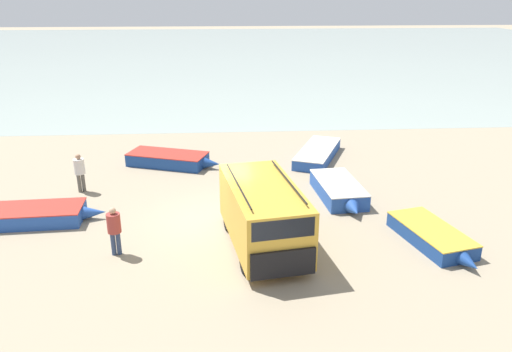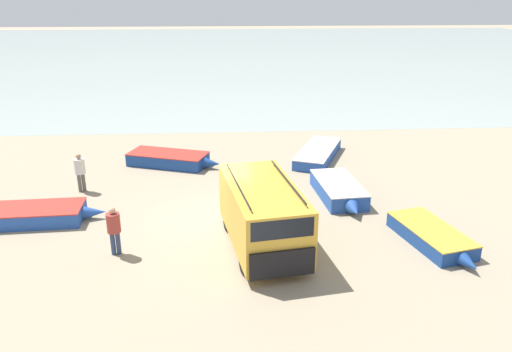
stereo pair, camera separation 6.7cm
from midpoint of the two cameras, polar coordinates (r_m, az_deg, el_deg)
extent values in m
plane|color=gray|center=(18.25, -4.50, -5.23)|extent=(200.00, 200.00, 0.00)
cube|color=#99A89E|center=(68.88, -4.06, 13.99)|extent=(120.00, 80.00, 0.01)
cube|color=gold|center=(16.04, 0.87, -4.20)|extent=(2.79, 4.96, 1.85)
cube|color=black|center=(14.23, 3.18, -10.01)|extent=(1.89, 0.40, 0.83)
cube|color=#1E232D|center=(13.79, 3.17, -6.07)|extent=(1.80, 0.35, 0.59)
cylinder|color=black|center=(15.41, 5.45, -8.89)|extent=(0.34, 0.77, 0.75)
cylinder|color=black|center=(14.99, -1.20, -9.69)|extent=(0.34, 0.77, 0.75)
cylinder|color=black|center=(17.87, 2.57, -4.43)|extent=(0.34, 0.77, 0.75)
cylinder|color=black|center=(17.52, -3.15, -4.99)|extent=(0.34, 0.77, 0.75)
cylinder|color=black|center=(15.83, 3.72, -0.49)|extent=(0.67, 3.80, 0.05)
cylinder|color=black|center=(15.47, -2.00, -0.97)|extent=(0.67, 3.80, 0.05)
cube|color=#234CA3|center=(19.84, -24.44, -4.11)|extent=(3.86, 1.76, 0.53)
cone|color=#234CA3|center=(19.24, -17.89, -3.96)|extent=(0.86, 0.54, 0.50)
cube|color=#B22D23|center=(19.76, -24.53, -3.59)|extent=(0.28, 1.44, 0.05)
cube|color=#B22D23|center=(19.73, -24.56, -3.36)|extent=(3.90, 1.78, 0.04)
cube|color=navy|center=(24.24, -9.93, 1.90)|extent=(3.98, 2.68, 0.56)
cone|color=navy|center=(23.39, -4.97, 1.44)|extent=(0.94, 0.77, 0.53)
cube|color=#B22D23|center=(24.17, -9.97, 2.38)|extent=(0.66, 1.41, 0.05)
cube|color=#B22D23|center=(24.14, -9.98, 2.57)|extent=(4.01, 2.71, 0.04)
cube|color=#234CA3|center=(24.97, 7.17, 2.53)|extent=(3.06, 4.58, 0.50)
cone|color=#234CA3|center=(27.46, 8.41, 4.15)|extent=(0.81, 1.07, 0.47)
cube|color=silver|center=(24.91, 7.19, 2.93)|extent=(1.32, 0.72, 0.05)
cube|color=silver|center=(24.89, 7.20, 3.12)|extent=(3.10, 4.63, 0.04)
cube|color=navy|center=(17.69, 19.43, -6.44)|extent=(2.13, 3.37, 0.49)
cone|color=navy|center=(16.41, 23.32, -9.20)|extent=(0.61, 0.78, 0.46)
cube|color=gold|center=(17.61, 19.50, -5.92)|extent=(1.33, 0.51, 0.05)
cube|color=gold|center=(17.58, 19.53, -5.67)|extent=(2.15, 3.40, 0.04)
cube|color=#234CA3|center=(20.46, 9.46, -1.57)|extent=(1.79, 3.34, 0.61)
cone|color=#234CA3|center=(18.75, 11.25, -3.82)|extent=(0.64, 0.75, 0.58)
cube|color=silver|center=(20.37, 9.50, -0.95)|extent=(1.41, 0.32, 0.05)
cube|color=silver|center=(20.34, 9.51, -0.73)|extent=(1.80, 3.37, 0.04)
cylinder|color=#5B564C|center=(21.92, -19.01, -0.66)|extent=(0.15, 0.15, 0.80)
cylinder|color=#5B564C|center=(21.90, -19.43, -0.73)|extent=(0.15, 0.15, 0.80)
cylinder|color=silver|center=(21.68, -19.44, 1.06)|extent=(0.43, 0.43, 0.63)
sphere|color=tan|center=(21.55, -19.57, 2.12)|extent=(0.22, 0.22, 0.22)
cylinder|color=navy|center=(16.51, -15.35, -7.36)|extent=(0.15, 0.15, 0.79)
cylinder|color=navy|center=(16.53, -15.93, -7.40)|extent=(0.15, 0.15, 0.79)
cylinder|color=#993833|center=(16.21, -15.88, -5.17)|extent=(0.43, 0.43, 0.63)
sphere|color=tan|center=(16.04, -16.02, -3.82)|extent=(0.21, 0.21, 0.21)
camera|label=1|loc=(0.03, -89.90, 0.04)|focal=35.00mm
camera|label=2|loc=(0.03, 90.10, -0.04)|focal=35.00mm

